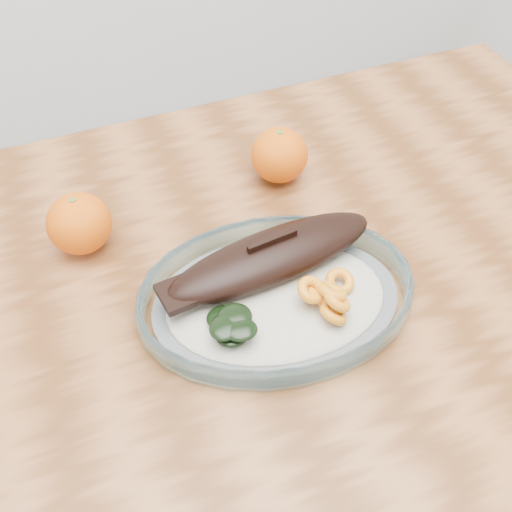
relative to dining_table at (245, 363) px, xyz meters
The scene contains 4 objects.
dining_table is the anchor object (origin of this frame).
plated_meal 0.12m from the dining_table, ahead, with size 0.62×0.62×0.08m.
orange_left 0.26m from the dining_table, 130.46° to the left, with size 0.08×0.08×0.08m, color #E93B04.
orange_right 0.27m from the dining_table, 57.38° to the left, with size 0.07×0.07×0.07m, color #E93B04.
Camera 1 is at (-0.15, -0.41, 1.31)m, focal length 45.00 mm.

